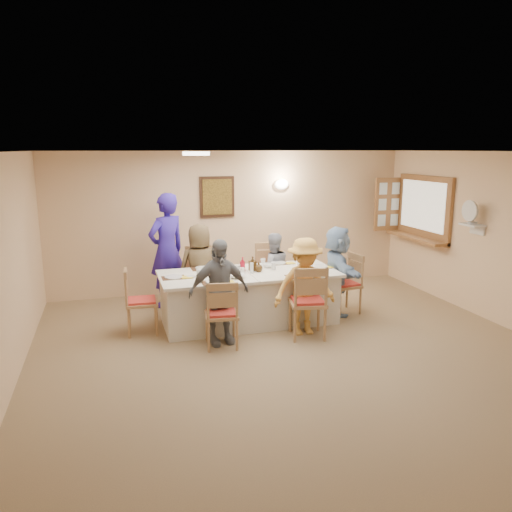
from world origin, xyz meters
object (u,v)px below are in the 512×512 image
object	(u,v)px
diner_front_right	(304,287)
diner_right_end	(337,270)
chair_back_left	(199,279)
chair_back_right	(271,274)
chair_left_end	(142,301)
caregiver	(167,250)
desk_fan	(472,215)
chair_right_end	(344,284)
serving_hatch	(424,208)
chair_front_right	(307,301)
dining_table	(249,297)
condiment_ketchup	(242,265)
diner_back_left	(200,268)
chair_front_left	(221,313)
diner_front_left	(219,292)
diner_back_right	(273,269)

from	to	relation	value
diner_front_right	diner_right_end	size ratio (longest dim) A/B	0.98
chair_back_left	chair_back_right	xyz separation A→B (m)	(1.20, 0.00, -0.00)
chair_left_end	diner_front_right	size ratio (longest dim) A/B	0.69
diner_front_right	caregiver	distance (m)	2.48
desk_fan	chair_right_end	bearing A→B (deg)	162.17
desk_fan	chair_left_end	bearing A→B (deg)	173.28
desk_fan	chair_back_right	size ratio (longest dim) A/B	0.30
serving_hatch	chair_left_end	size ratio (longest dim) A/B	1.60
chair_front_right	chair_back_right	bearing A→B (deg)	-78.60
dining_table	chair_left_end	bearing A→B (deg)	180.00
condiment_ketchup	diner_back_left	bearing A→B (deg)	129.58
serving_hatch	chair_right_end	distance (m)	2.30
chair_front_left	diner_front_left	bearing A→B (deg)	-82.33
dining_table	chair_front_left	size ratio (longest dim) A/B	2.85
desk_fan	diner_right_end	xyz separation A→B (m)	(-1.92, 0.58, -0.86)
condiment_ketchup	diner_back_right	bearing A→B (deg)	42.50
desk_fan	diner_back_left	world-z (taller)	desk_fan
serving_hatch	caregiver	world-z (taller)	serving_hatch
chair_right_end	chair_front_left	bearing A→B (deg)	-76.59
diner_back_right	diner_front_right	bearing A→B (deg)	93.09
chair_back_left	dining_table	bearing A→B (deg)	-41.76
chair_back_right	diner_front_left	size ratio (longest dim) A/B	0.71
diner_front_right	chair_front_left	bearing A→B (deg)	-173.09
dining_table	condiment_ketchup	world-z (taller)	condiment_ketchup
chair_back_left	caregiver	bearing A→B (deg)	153.49
chair_front_left	diner_front_right	size ratio (longest dim) A/B	0.67
desk_fan	serving_hatch	bearing A→B (deg)	85.34
serving_hatch	diner_front_left	xyz separation A→B (m)	(-4.05, -1.45, -0.80)
chair_right_end	condiment_ketchup	size ratio (longest dim) A/B	4.19
chair_back_right	chair_front_right	bearing A→B (deg)	-84.67
serving_hatch	diner_front_right	size ratio (longest dim) A/B	1.10
chair_back_left	diner_back_left	world-z (taller)	diner_back_left
chair_back_right	diner_back_right	distance (m)	0.16
chair_front_left	chair_front_right	size ratio (longest dim) A/B	0.89
dining_table	chair_left_end	distance (m)	1.55
diner_back_right	chair_front_right	bearing A→B (deg)	93.09
desk_fan	chair_right_end	world-z (taller)	desk_fan
chair_front_left	condiment_ketchup	xyz separation A→B (m)	(0.52, 0.85, 0.41)
chair_front_right	diner_front_right	distance (m)	0.20
chair_front_right	diner_right_end	bearing A→B (deg)	-124.31
chair_front_right	diner_front_right	world-z (taller)	diner_front_right
diner_right_end	caregiver	world-z (taller)	caregiver
chair_right_end	diner_back_right	world-z (taller)	diner_back_right
chair_front_left	diner_back_left	size ratio (longest dim) A/B	0.65
chair_left_end	diner_right_end	size ratio (longest dim) A/B	0.68
diner_front_right	diner_right_end	world-z (taller)	diner_right_end
chair_front_left	chair_right_end	bearing A→B (deg)	-151.92
diner_back_left	diner_front_left	bearing A→B (deg)	86.59
diner_front_left	serving_hatch	bearing A→B (deg)	11.54
chair_front_right	diner_front_right	size ratio (longest dim) A/B	0.76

